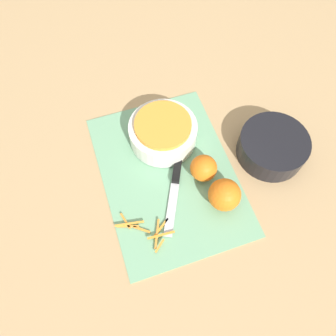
{
  "coord_description": "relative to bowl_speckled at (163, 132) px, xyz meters",
  "views": [
    {
      "loc": [
        0.37,
        -0.12,
        0.79
      ],
      "look_at": [
        0.0,
        0.0,
        0.04
      ],
      "focal_mm": 35.0,
      "sensor_mm": 36.0,
      "label": 1
    }
  ],
  "objects": [
    {
      "name": "ground_plane",
      "position": [
        0.11,
        -0.02,
        -0.04
      ],
      "size": [
        4.0,
        4.0,
        0.0
      ],
      "primitive_type": "plane",
      "color": "tan"
    },
    {
      "name": "cutting_board",
      "position": [
        0.11,
        -0.02,
        -0.04
      ],
      "size": [
        0.48,
        0.34,
        0.01
      ],
      "color": "#75AD84",
      "rests_on": "ground_plane"
    },
    {
      "name": "bowl_speckled",
      "position": [
        0.0,
        0.0,
        0.0
      ],
      "size": [
        0.19,
        0.19,
        0.07
      ],
      "color": "silver",
      "rests_on": "cutting_board"
    },
    {
      "name": "bowl_dark",
      "position": [
        0.13,
        0.27,
        -0.01
      ],
      "size": [
        0.18,
        0.18,
        0.07
      ],
      "color": "black",
      "rests_on": "ground_plane"
    },
    {
      "name": "knife",
      "position": [
        0.13,
        -0.01,
        -0.03
      ],
      "size": [
        0.22,
        0.12,
        0.02
      ],
      "rotation": [
        0.0,
        0.0,
        -0.46
      ],
      "color": "black",
      "rests_on": "cutting_board"
    },
    {
      "name": "orange_left",
      "position": [
        0.14,
        0.06,
        -0.0
      ],
      "size": [
        0.07,
        0.07,
        0.07
      ],
      "color": "orange",
      "rests_on": "cutting_board"
    },
    {
      "name": "orange_right",
      "position": [
        0.23,
        0.08,
        0.0
      ],
      "size": [
        0.08,
        0.08,
        0.08
      ],
      "color": "orange",
      "rests_on": "cutting_board"
    },
    {
      "name": "peel_pile",
      "position": [
        0.24,
        -0.12,
        -0.03
      ],
      "size": [
        0.12,
        0.14,
        0.01
      ],
      "color": "orange",
      "rests_on": "cutting_board"
    }
  ]
}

